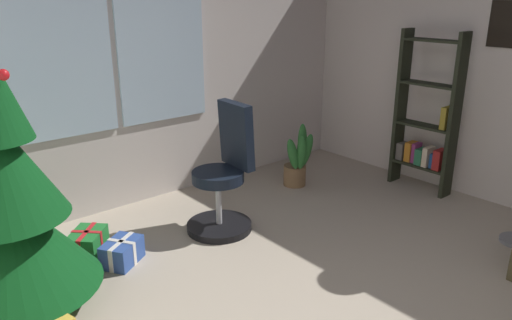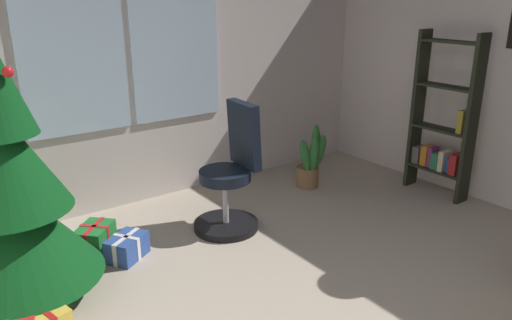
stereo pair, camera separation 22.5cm
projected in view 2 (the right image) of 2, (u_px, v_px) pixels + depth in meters
name	position (u px, v px, depth m)	size (l,w,h in m)	color
wall_back_with_windows	(161.00, 69.00, 4.65)	(4.79, 0.12, 2.51)	beige
holiday_tree	(10.00, 194.00, 3.07)	(1.04, 1.04, 2.22)	#4C331E
gift_box_green	(95.00, 237.00, 3.91)	(0.38, 0.38, 0.20)	#1E722D
gift_box_blue	(127.00, 247.00, 3.77)	(0.37, 0.35, 0.19)	#2D4C99
office_chair	(231.00, 180.00, 4.16)	(0.56, 0.56, 1.10)	black
bookshelf	(443.00, 126.00, 4.81)	(0.18, 0.64, 1.62)	black
potted_plant	(311.00, 163.00, 5.11)	(0.35, 0.29, 0.66)	olive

